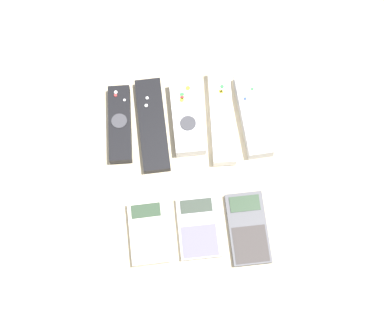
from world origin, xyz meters
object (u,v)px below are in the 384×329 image
remote_4 (253,115)px  calculator_1 (198,227)px  remote_1 (152,125)px  remote_2 (188,117)px  calculator_0 (148,233)px  calculator_2 (248,228)px  remote_0 (120,124)px  remote_3 (222,116)px

remote_4 → calculator_1: size_ratio=1.52×
remote_1 → remote_2: size_ratio=1.27×
calculator_0 → calculator_2: bearing=-4.4°
remote_2 → calculator_1: 0.22m
remote_0 → remote_1: 0.06m
calculator_2 → calculator_0: bearing=176.4°
remote_1 → calculator_2: size_ratio=1.44×
remote_0 → calculator_0: (0.04, -0.22, -0.00)m
remote_4 → remote_0: bearing=175.5°
remote_4 → calculator_0: size_ratio=1.49×
remote_1 → calculator_0: size_ratio=1.66×
remote_3 → remote_4: (0.06, -0.00, 0.00)m
remote_0 → calculator_2: remote_0 is taller
remote_0 → remote_2: 0.13m
remote_3 → calculator_2: bearing=-81.4°
calculator_0 → remote_3: bearing=51.9°
calculator_1 → calculator_2: size_ratio=0.86×
remote_0 → remote_1: size_ratio=0.82×
calculator_1 → remote_2: bearing=88.9°
remote_0 → calculator_0: 0.23m
calculator_1 → calculator_2: same height
remote_4 → calculator_1: bearing=-124.7°
remote_4 → remote_2: bearing=173.8°
remote_2 → calculator_1: (-0.00, -0.22, -0.01)m
remote_1 → remote_3: size_ratio=0.98×
remote_1 → remote_0: bearing=172.2°
remote_2 → calculator_2: size_ratio=1.13×
remote_3 → calculator_0: remote_3 is taller
remote_1 → remote_4: bearing=-1.6°
remote_0 → remote_4: 0.26m
remote_4 → calculator_2: size_ratio=1.30×
calculator_2 → remote_2: bearing=110.6°
remote_2 → calculator_1: size_ratio=1.32×
remote_4 → calculator_2: remote_4 is taller
remote_1 → remote_4: 0.20m
calculator_0 → calculator_1: 0.09m
calculator_1 → remote_1: bearing=107.3°
calculator_0 → calculator_2: size_ratio=0.87×
remote_3 → calculator_1: 0.23m
remote_0 → remote_3: remote_3 is taller
remote_0 → calculator_2: bearing=-44.0°
remote_1 → calculator_1: 0.22m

